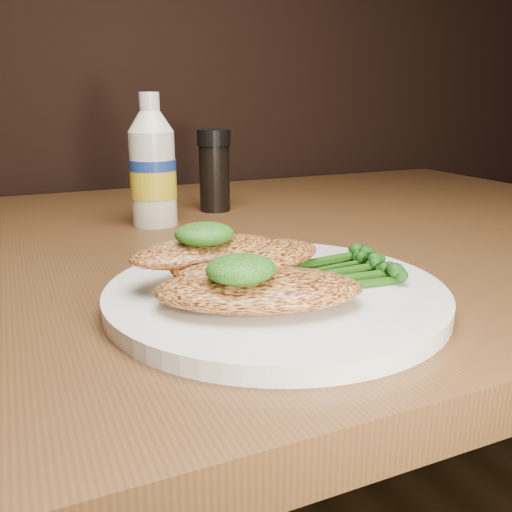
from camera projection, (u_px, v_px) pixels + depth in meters
name	position (u px, v px, depth m)	size (l,w,h in m)	color
dining_table	(260.00, 484.00, 0.79)	(1.20, 0.80, 0.75)	#482D15
plate	(276.00, 294.00, 0.45)	(0.28, 0.28, 0.01)	white
chicken_front	(259.00, 289.00, 0.40)	(0.16, 0.08, 0.02)	#CF8A42
chicken_mid	(248.00, 259.00, 0.45)	(0.14, 0.07, 0.02)	#CF8A42
chicken_back	(205.00, 251.00, 0.45)	(0.13, 0.06, 0.02)	#CF8A42
pesto_front	(241.00, 269.00, 0.39)	(0.05, 0.05, 0.02)	black
pesto_back	(204.00, 234.00, 0.44)	(0.05, 0.04, 0.02)	black
broccolini_bundle	(332.00, 266.00, 0.47)	(0.14, 0.11, 0.02)	#1E4A10
mayo_bottle	(152.00, 160.00, 0.70)	(0.06, 0.06, 0.17)	#EDE8C9
pepper_grinder	(214.00, 171.00, 0.79)	(0.05, 0.05, 0.12)	black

